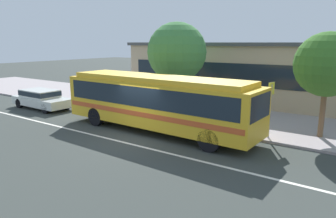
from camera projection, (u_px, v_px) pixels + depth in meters
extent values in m
plane|color=#363C38|center=(135.00, 138.00, 14.87)|extent=(120.00, 120.00, 0.00)
cube|color=#9F9495|center=(204.00, 111.00, 20.36)|extent=(60.00, 8.00, 0.12)
cube|color=silver|center=(124.00, 142.00, 14.23)|extent=(56.00, 0.16, 0.01)
cube|color=gold|center=(157.00, 103.00, 15.68)|extent=(10.76, 2.76, 2.19)
cube|color=gold|center=(157.00, 79.00, 15.42)|extent=(9.90, 2.44, 0.24)
cube|color=#19232D|center=(157.00, 94.00, 15.59)|extent=(10.12, 2.76, 0.96)
cube|color=#CB4F23|center=(157.00, 110.00, 15.76)|extent=(10.55, 2.78, 0.24)
cube|color=#19232D|center=(260.00, 107.00, 12.50)|extent=(0.18, 2.17, 1.05)
cylinder|color=black|center=(232.00, 129.00, 14.63)|extent=(1.01, 0.31, 1.00)
cylinder|color=black|center=(209.00, 140.00, 12.92)|extent=(1.01, 0.31, 1.00)
cylinder|color=black|center=(124.00, 110.00, 18.74)|extent=(1.01, 0.31, 1.00)
cylinder|color=black|center=(96.00, 117.00, 17.03)|extent=(1.01, 0.31, 1.00)
cube|color=silver|center=(42.00, 101.00, 21.47)|extent=(4.69, 1.87, 0.55)
cube|color=silver|center=(40.00, 93.00, 21.49)|extent=(2.63, 1.63, 0.50)
cube|color=#19232D|center=(40.00, 93.00, 21.49)|extent=(2.68, 1.65, 0.32)
cylinder|color=black|center=(66.00, 105.00, 21.28)|extent=(0.64, 0.23, 0.64)
cylinder|color=black|center=(45.00, 109.00, 20.00)|extent=(0.64, 0.23, 0.64)
cylinder|color=black|center=(40.00, 100.00, 23.03)|extent=(0.64, 0.23, 0.64)
cylinder|color=black|center=(19.00, 103.00, 21.74)|extent=(0.64, 0.23, 0.64)
cylinder|color=#2C3D2F|center=(124.00, 106.00, 19.71)|extent=(0.14, 0.14, 0.86)
cylinder|color=#2C3D2F|center=(125.00, 106.00, 19.55)|extent=(0.14, 0.14, 0.86)
cylinder|color=#9055A7|center=(124.00, 95.00, 19.48)|extent=(0.48, 0.48, 0.60)
sphere|color=#B3B58E|center=(124.00, 88.00, 19.39)|extent=(0.24, 0.24, 0.24)
cylinder|color=gray|center=(270.00, 111.00, 14.34)|extent=(0.08, 0.08, 2.51)
cube|color=yellow|center=(271.00, 89.00, 14.12)|extent=(0.16, 0.43, 0.56)
cylinder|color=brown|center=(177.00, 92.00, 20.31)|extent=(0.25, 0.25, 2.44)
sphere|color=#3E7C3E|center=(177.00, 52.00, 19.78)|extent=(3.79, 3.79, 3.79)
cylinder|color=brown|center=(322.00, 112.00, 14.47)|extent=(0.25, 0.25, 2.37)
sphere|color=#376B25|center=(327.00, 64.00, 14.01)|extent=(2.94, 2.94, 2.94)
cube|color=tan|center=(266.00, 74.00, 23.78)|extent=(20.74, 7.51, 4.25)
cube|color=#19232D|center=(248.00, 75.00, 20.71)|extent=(19.08, 0.04, 1.53)
cube|color=#424547|center=(268.00, 44.00, 23.30)|extent=(21.14, 7.91, 0.24)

